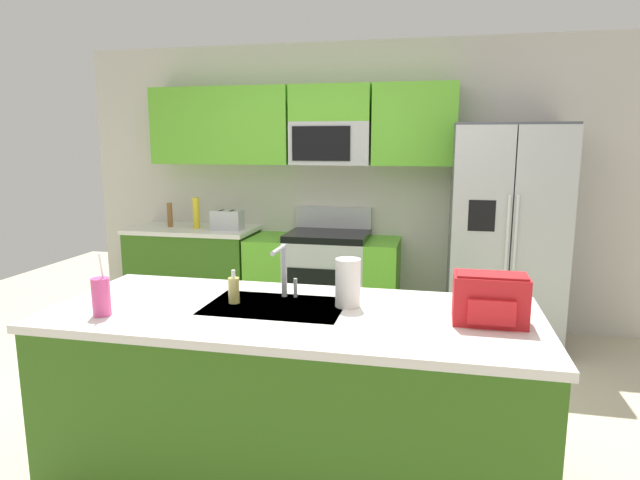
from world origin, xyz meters
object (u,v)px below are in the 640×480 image
drink_cup_pink (101,297)px  sink_faucet (284,267)px  refrigerator (505,237)px  bottle_yellow (196,213)px  toaster (227,220)px  range_oven (324,281)px  soap_dispenser (234,290)px  paper_towel_roll (348,283)px  backpack (490,298)px  pepper_mill (170,215)px

drink_cup_pink → sink_faucet: bearing=31.3°
refrigerator → drink_cup_pink: bearing=-130.0°
drink_cup_pink → bottle_yellow: bearing=105.5°
toaster → bottle_yellow: 0.32m
range_oven → soap_dispenser: range_oven is taller
refrigerator → paper_towel_roll: size_ratio=7.71×
refrigerator → soap_dispenser: refrigerator is taller
toaster → drink_cup_pink: 2.52m
range_oven → sink_faucet: sink_faucet is taller
sink_faucet → paper_towel_roll: 0.36m
range_oven → soap_dispenser: bearing=-89.9°
toaster → paper_towel_roll: paper_towel_roll is taller
refrigerator → range_oven: bearing=177.3°
toaster → sink_faucet: bearing=-60.9°
sink_faucet → paper_towel_roll: bearing=-11.6°
toaster → bottle_yellow: (-0.32, 0.02, 0.05)m
soap_dispenser → paper_towel_roll: (0.57, 0.07, 0.05)m
backpack → drink_cup_pink: bearing=-171.1°
toaster → pepper_mill: bearing=175.3°
range_oven → pepper_mill: pepper_mill is taller
range_oven → backpack: backpack is taller
toaster → sink_faucet: sink_faucet is taller
pepper_mill → sink_faucet: size_ratio=0.82×
drink_cup_pink → paper_towel_roll: drink_cup_pink is taller
bottle_yellow → sink_faucet: 2.52m
toaster → pepper_mill: (-0.60, 0.05, 0.02)m
range_oven → refrigerator: 1.63m
soap_dispenser → pepper_mill: bearing=124.3°
refrigerator → sink_faucet: bearing=-123.3°
soap_dispenser → bottle_yellow: bearing=119.2°
pepper_mill → soap_dispenser: 2.69m
refrigerator → soap_dispenser: bearing=-125.7°
drink_cup_pink → soap_dispenser: bearing=31.1°
range_oven → paper_towel_roll: (0.58, -2.16, 0.58)m
pepper_mill → backpack: bearing=-39.6°
soap_dispenser → backpack: backpack is taller
bottle_yellow → range_oven: bearing=1.6°
range_oven → paper_towel_roll: size_ratio=5.67×
range_oven → backpack: bearing=-61.4°
range_oven → drink_cup_pink: bearing=-101.7°
refrigerator → paper_towel_roll: 2.31m
refrigerator → sink_faucet: 2.42m
pepper_mill → soap_dispenser: (1.52, -2.22, -0.05)m
pepper_mill → backpack: 3.56m
range_oven → sink_faucet: (0.23, -2.09, 0.62)m
sink_faucet → paper_towel_roll: sink_faucet is taller
range_oven → toaster: bearing=-176.7°
toaster → paper_towel_roll: 2.58m
soap_dispenser → paper_towel_roll: bearing=6.5°
paper_towel_roll → soap_dispenser: bearing=-173.5°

